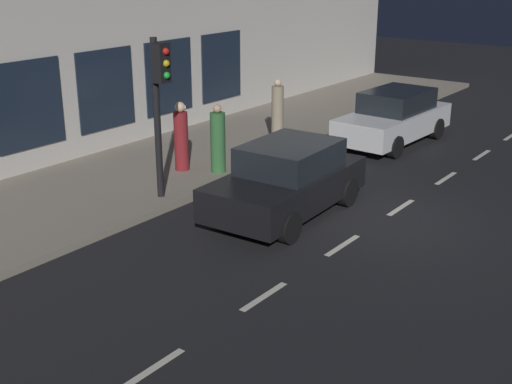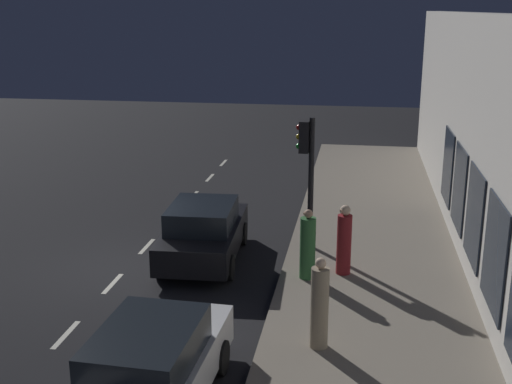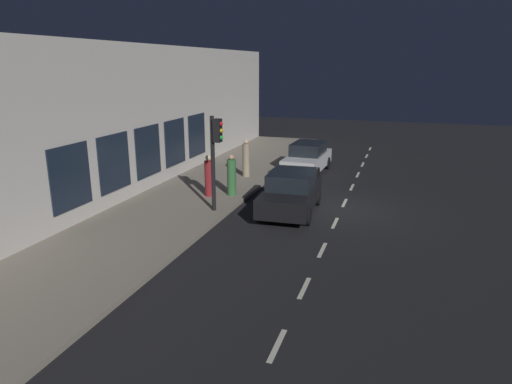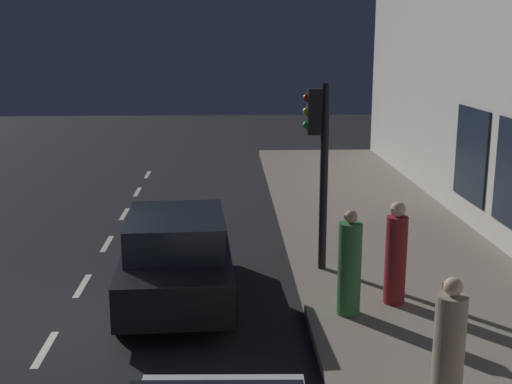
{
  "view_description": "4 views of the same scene",
  "coord_description": "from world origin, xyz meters",
  "px_view_note": "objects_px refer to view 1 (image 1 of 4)",
  "views": [
    {
      "loc": [
        -5.92,
        12.32,
        5.42
      ],
      "look_at": [
        1.34,
        2.63,
        1.12
      ],
      "focal_mm": 47.59,
      "sensor_mm": 36.0,
      "label": 1
    },
    {
      "loc": [
        5.77,
        -14.81,
        6.45
      ],
      "look_at": [
        2.97,
        2.49,
        1.48
      ],
      "focal_mm": 45.47,
      "sensor_mm": 36.0,
      "label": 2
    },
    {
      "loc": [
        -2.1,
        17.24,
        5.53
      ],
      "look_at": [
        2.56,
        2.95,
        1.3
      ],
      "focal_mm": 32.07,
      "sensor_mm": 36.0,
      "label": 3
    },
    {
      "loc": [
        2.74,
        -10.14,
        4.49
      ],
      "look_at": [
        3.29,
        2.51,
        1.56
      ],
      "focal_mm": 46.29,
      "sensor_mm": 36.0,
      "label": 4
    }
  ],
  "objects_px": {
    "traffic_light": "(159,92)",
    "pedestrian_0": "(181,138)",
    "pedestrian_2": "(218,141)",
    "pedestrian_1": "(278,113)",
    "parked_car_0": "(394,117)",
    "parked_car_1": "(287,180)"
  },
  "relations": [
    {
      "from": "traffic_light",
      "to": "pedestrian_0",
      "type": "distance_m",
      "value": 2.61
    },
    {
      "from": "traffic_light",
      "to": "pedestrian_2",
      "type": "bearing_deg",
      "value": -84.03
    },
    {
      "from": "traffic_light",
      "to": "pedestrian_1",
      "type": "bearing_deg",
      "value": -82.41
    },
    {
      "from": "parked_car_0",
      "to": "parked_car_1",
      "type": "height_order",
      "value": "same"
    },
    {
      "from": "pedestrian_0",
      "to": "pedestrian_1",
      "type": "height_order",
      "value": "pedestrian_1"
    },
    {
      "from": "parked_car_0",
      "to": "traffic_light",
      "type": "bearing_deg",
      "value": 78.79
    },
    {
      "from": "pedestrian_2",
      "to": "parked_car_0",
      "type": "bearing_deg",
      "value": 162.96
    },
    {
      "from": "parked_car_0",
      "to": "pedestrian_0",
      "type": "xyz_separation_m",
      "value": [
        2.93,
        6.06,
        0.18
      ]
    },
    {
      "from": "parked_car_0",
      "to": "pedestrian_0",
      "type": "distance_m",
      "value": 6.74
    },
    {
      "from": "parked_car_1",
      "to": "pedestrian_1",
      "type": "relative_size",
      "value": 2.25
    },
    {
      "from": "parked_car_1",
      "to": "pedestrian_0",
      "type": "height_order",
      "value": "pedestrian_0"
    },
    {
      "from": "parked_car_0",
      "to": "parked_car_1",
      "type": "distance_m",
      "value": 6.76
    },
    {
      "from": "parked_car_0",
      "to": "pedestrian_0",
      "type": "relative_size",
      "value": 2.47
    },
    {
      "from": "traffic_light",
      "to": "parked_car_1",
      "type": "distance_m",
      "value": 3.34
    },
    {
      "from": "parked_car_0",
      "to": "pedestrian_1",
      "type": "xyz_separation_m",
      "value": [
        2.58,
        2.34,
        0.21
      ]
    },
    {
      "from": "pedestrian_0",
      "to": "pedestrian_1",
      "type": "xyz_separation_m",
      "value": [
        -0.35,
        -3.72,
        0.03
      ]
    },
    {
      "from": "traffic_light",
      "to": "pedestrian_2",
      "type": "distance_m",
      "value": 2.72
    },
    {
      "from": "traffic_light",
      "to": "pedestrian_1",
      "type": "xyz_separation_m",
      "value": [
        0.73,
        -5.49,
        -1.55
      ]
    },
    {
      "from": "traffic_light",
      "to": "pedestrian_2",
      "type": "xyz_separation_m",
      "value": [
        0.23,
        -2.19,
        -1.61
      ]
    },
    {
      "from": "pedestrian_0",
      "to": "pedestrian_1",
      "type": "relative_size",
      "value": 0.96
    },
    {
      "from": "parked_car_0",
      "to": "parked_car_1",
      "type": "relative_size",
      "value": 1.05
    },
    {
      "from": "pedestrian_2",
      "to": "pedestrian_0",
      "type": "bearing_deg",
      "value": -60.58
    }
  ]
}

